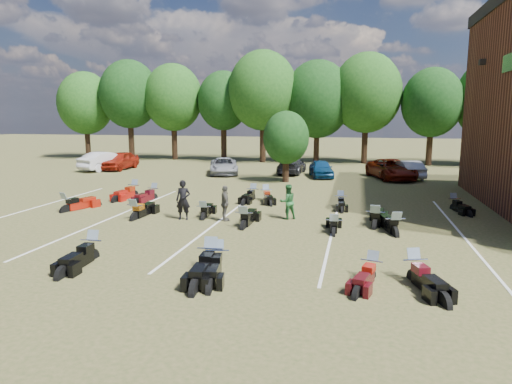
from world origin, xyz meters
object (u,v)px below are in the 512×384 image
(person_green, at_px, (288,202))
(motorcycle_7, at_px, (66,212))
(person_black, at_px, (183,200))
(car_4, at_px, (321,169))
(motorcycle_3, at_px, (218,270))
(motorcycle_14, at_px, (154,199))
(car_0, at_px, (119,160))
(person_grey, at_px, (225,203))

(person_green, distance_m, motorcycle_7, 10.76)
(person_black, xyz_separation_m, motorcycle_7, (-6.15, 0.25, -0.89))
(car_4, xyz_separation_m, person_black, (-4.88, -15.54, 0.25))
(motorcycle_3, relative_size, motorcycle_14, 1.04)
(car_0, relative_size, motorcycle_3, 1.96)
(car_4, xyz_separation_m, person_grey, (-2.97, -15.38, 0.15))
(car_0, xyz_separation_m, motorcycle_14, (8.92, -12.31, -0.77))
(car_4, bearing_deg, car_0, 162.70)
(person_black, bearing_deg, motorcycle_7, 169.72)
(person_green, bearing_deg, motorcycle_14, -54.10)
(motorcycle_14, bearing_deg, motorcycle_3, -47.58)
(motorcycle_3, bearing_deg, person_green, 72.15)
(car_0, distance_m, person_grey, 21.87)
(motorcycle_7, height_order, motorcycle_14, motorcycle_7)
(car_4, distance_m, motorcycle_3, 21.77)
(car_0, relative_size, person_green, 2.87)
(person_grey, bearing_deg, car_4, -38.90)
(car_4, bearing_deg, person_black, -120.97)
(car_0, bearing_deg, motorcycle_7, -69.91)
(car_4, height_order, motorcycle_14, car_4)
(person_black, distance_m, motorcycle_3, 7.18)
(person_black, height_order, motorcycle_3, person_black)
(person_grey, bearing_deg, motorcycle_14, 24.18)
(motorcycle_7, bearing_deg, motorcycle_14, -103.58)
(motorcycle_3, height_order, motorcycle_14, motorcycle_3)
(motorcycle_3, distance_m, motorcycle_7, 11.62)
(person_grey, bearing_deg, motorcycle_3, 166.48)
(person_grey, height_order, motorcycle_7, person_grey)
(person_black, height_order, person_grey, person_black)
(car_4, bearing_deg, motorcycle_3, -107.08)
(motorcycle_3, relative_size, motorcycle_7, 0.95)
(car_4, xyz_separation_m, motorcycle_14, (-8.39, -11.17, -0.65))
(car_0, height_order, motorcycle_7, car_0)
(person_black, xyz_separation_m, motorcycle_3, (3.53, -6.18, -0.89))
(motorcycle_7, bearing_deg, person_black, -163.26)
(person_green, height_order, motorcycle_7, person_green)
(car_0, xyz_separation_m, car_4, (17.31, -1.14, -0.13))
(person_grey, height_order, motorcycle_14, person_grey)
(motorcycle_14, bearing_deg, person_black, -42.50)
(car_0, bearing_deg, person_green, -43.29)
(car_0, bearing_deg, person_black, -54.13)
(motorcycle_3, bearing_deg, motorcycle_14, 113.75)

